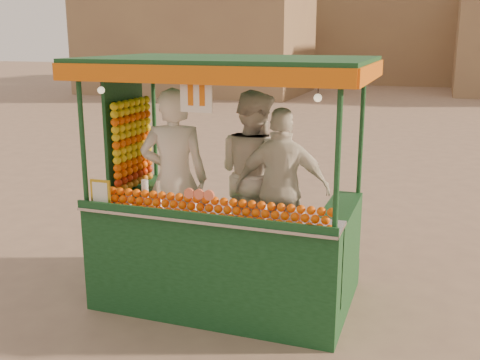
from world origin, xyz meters
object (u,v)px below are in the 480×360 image
(vendor_middle, at_px, (254,174))
(vendor_right, at_px, (282,189))
(vendor_left, at_px, (174,179))
(juice_cart, at_px, (219,226))

(vendor_middle, xyz_separation_m, vendor_right, (0.38, -0.26, -0.07))
(vendor_left, xyz_separation_m, vendor_right, (1.03, 0.35, -0.10))
(juice_cart, distance_m, vendor_left, 0.66)
(vendor_middle, distance_m, vendor_right, 0.47)
(vendor_middle, height_order, vendor_right, vendor_middle)
(juice_cart, relative_size, vendor_left, 1.44)
(juice_cart, height_order, vendor_middle, juice_cart)
(juice_cart, distance_m, vendor_right, 0.75)
(juice_cart, bearing_deg, vendor_left, 171.57)
(juice_cart, relative_size, vendor_right, 1.61)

